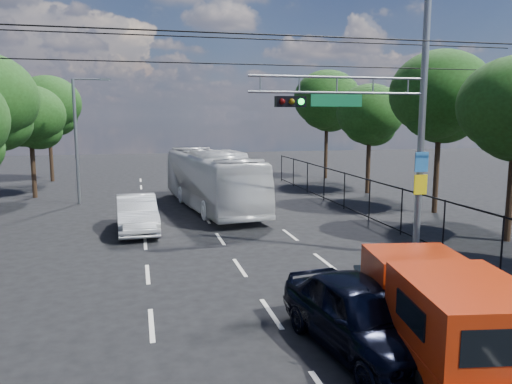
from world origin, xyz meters
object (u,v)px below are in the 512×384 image
object	(u,v)px
navy_hatchback	(361,316)
white_bus	(212,179)
white_van	(137,214)
red_pickup	(438,312)
signal_mast	(391,109)

from	to	relation	value
navy_hatchback	white_bus	size ratio (longest dim) A/B	0.41
white_van	navy_hatchback	bearing A→B (deg)	-72.68
red_pickup	navy_hatchback	size ratio (longest dim) A/B	1.25
red_pickup	white_bus	size ratio (longest dim) A/B	0.52
signal_mast	white_van	bearing A→B (deg)	144.01
red_pickup	white_bus	world-z (taller)	white_bus
signal_mast	navy_hatchback	size ratio (longest dim) A/B	2.02
red_pickup	white_bus	distance (m)	18.32
navy_hatchback	white_bus	world-z (taller)	white_bus
navy_hatchback	white_van	size ratio (longest dim) A/B	0.99
signal_mast	navy_hatchback	xyz separation A→B (m)	(-3.97, -6.41, -4.44)
red_pickup	navy_hatchback	distance (m)	1.56
red_pickup	navy_hatchback	xyz separation A→B (m)	(-1.25, 0.89, -0.32)
navy_hatchback	white_bus	distance (m)	17.36
white_bus	red_pickup	bearing A→B (deg)	-91.70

